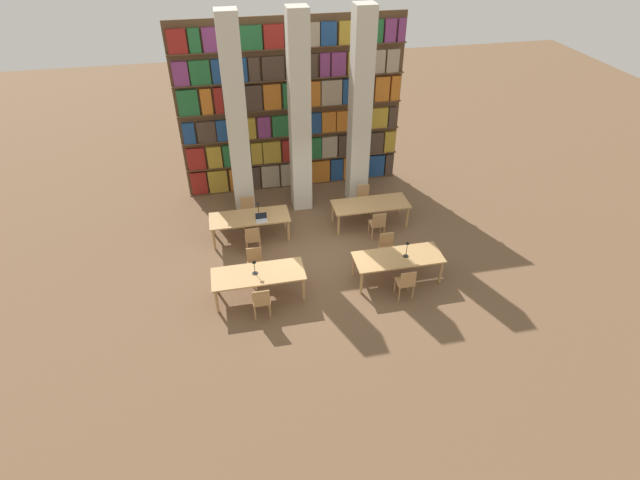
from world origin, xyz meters
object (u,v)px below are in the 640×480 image
at_px(chair_2, 406,282).
at_px(chair_1, 255,263).
at_px(desk_lamp_1, 407,246).
at_px(chair_4, 253,238).
at_px(chair_3, 387,248).
at_px(pillar_left, 237,122).
at_px(laptop, 262,219).
at_px(desk_lamp_2, 258,206).
at_px(reading_table_0, 258,276).
at_px(reading_table_2, 250,219).
at_px(pillar_right, 360,112).
at_px(chair_5, 248,210).
at_px(chair_0, 261,301).
at_px(reading_table_3, 370,205).
at_px(desk_lamp_0, 254,265).
at_px(pillar_center, 300,117).
at_px(reading_table_1, 398,259).
at_px(chair_7, 364,198).
at_px(chair_6, 378,224).

bearing_deg(chair_2, chair_1, 156.82).
relative_size(desk_lamp_1, chair_4, 0.53).
relative_size(chair_3, chair_4, 1.00).
relative_size(pillar_left, laptop, 18.75).
distance_m(chair_3, desk_lamp_2, 3.85).
bearing_deg(reading_table_0, reading_table_2, 89.55).
xyz_separation_m(chair_4, desk_lamp_2, (0.27, 0.75, 0.55)).
distance_m(pillar_right, chair_2, 5.52).
xyz_separation_m(reading_table_0, chair_5, (0.03, 3.35, -0.17)).
bearing_deg(chair_5, chair_0, 89.41).
bearing_deg(pillar_left, laptop, -78.27).
bearing_deg(reading_table_3, chair_2, -91.32).
bearing_deg(chair_4, chair_0, -90.93).
bearing_deg(chair_2, chair_3, 90.00).
height_order(reading_table_0, reading_table_2, same).
relative_size(desk_lamp_0, reading_table_2, 0.18).
bearing_deg(chair_3, pillar_center, -62.67).
xyz_separation_m(pillar_left, chair_0, (0.00, -4.85, -2.52)).
height_order(desk_lamp_0, chair_2, desk_lamp_0).
bearing_deg(chair_4, reading_table_2, 90.53).
bearing_deg(reading_table_1, desk_lamp_2, 141.07).
xyz_separation_m(desk_lamp_0, desk_lamp_1, (3.89, -0.10, 0.04)).
xyz_separation_m(reading_table_1, chair_5, (-3.59, 3.41, -0.17)).
bearing_deg(chair_7, pillar_right, -87.15).
bearing_deg(reading_table_2, chair_0, -90.61).
bearing_deg(chair_0, chair_1, 90.00).
height_order(chair_1, chair_6, same).
bearing_deg(reading_table_3, chair_0, -137.70).
xyz_separation_m(reading_table_1, desk_lamp_1, (0.20, -0.02, 0.39)).
relative_size(pillar_center, chair_0, 6.76).
distance_m(chair_1, desk_lamp_2, 1.98).
bearing_deg(chair_2, reading_table_1, 87.21).
height_order(pillar_right, desk_lamp_2, pillar_right).
bearing_deg(pillar_center, reading_table_3, -39.11).
height_order(pillar_right, chair_2, pillar_right).
height_order(chair_2, desk_lamp_1, desk_lamp_1).
height_order(chair_2, reading_table_2, chair_2).
relative_size(desk_lamp_2, chair_6, 0.52).
relative_size(pillar_center, desk_lamp_0, 14.50).
height_order(pillar_center, desk_lamp_1, pillar_center).
distance_m(desk_lamp_2, chair_6, 3.50).
bearing_deg(desk_lamp_0, pillar_center, 65.35).
bearing_deg(pillar_left, pillar_center, 0.00).
distance_m(desk_lamp_0, chair_2, 3.78).
xyz_separation_m(reading_table_1, laptop, (-3.27, 2.41, 0.11)).
height_order(reading_table_2, chair_4, chair_4).
height_order(pillar_center, chair_5, pillar_center).
bearing_deg(pillar_left, chair_3, -43.64).
bearing_deg(chair_3, desk_lamp_0, 10.29).
bearing_deg(pillar_right, reading_table_2, -157.43).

